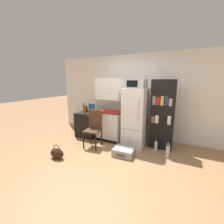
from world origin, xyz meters
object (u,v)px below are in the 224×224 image
kitchen_hutch (110,112)px  suitcase_large_flat (124,152)px  handbag (57,153)px  water_bottle_middle (168,152)px  bottle_amber_beer (85,111)px  water_bottle_back (156,146)px  side_table (88,124)px  bookshelf (162,115)px  water_bottle_front (168,148)px  microwave (136,84)px  bottle_olive_oil (84,108)px  bottle_ketchup_red (86,109)px  cereal_box (92,108)px  chair (94,125)px  refrigerator (135,117)px

kitchen_hutch → suitcase_large_flat: kitchen_hutch is taller
handbag → water_bottle_middle: bearing=28.2°
bottle_amber_beer → water_bottle_back: bearing=1.5°
water_bottle_back → side_table: bearing=176.9°
bookshelf → bottle_amber_beer: (-2.26, -0.33, -0.04)m
side_table → water_bottle_front: bearing=-2.9°
microwave → bottle_olive_oil: microwave is taller
bottle_amber_beer → bottle_olive_oil: bottle_olive_oil is taller
microwave → bottle_amber_beer: size_ratio=2.35×
handbag → water_bottle_back: size_ratio=1.21×
bottle_amber_beer → water_bottle_back: 2.32m
bottle_ketchup_red → water_bottle_middle: 2.79m
side_table → water_bottle_front: size_ratio=2.64×
bottle_olive_oil → bottle_ketchup_red: 0.16m
kitchen_hutch → cereal_box: (-0.66, -0.02, 0.08)m
cereal_box → chair: size_ratio=0.30×
side_table → chair: size_ratio=0.78×
cereal_box → handbag: 1.79m
side_table → refrigerator: size_ratio=0.49×
water_bottle_front → kitchen_hutch: bearing=174.3°
microwave → water_bottle_back: bearing=-9.7°
bottle_amber_beer → handbag: bottle_amber_beer is taller
microwave → water_bottle_middle: size_ratio=1.60×
handbag → water_bottle_front: bearing=32.4°
cereal_box → handbag: (0.10, -1.60, -0.80)m
handbag → water_bottle_back: bearing=36.3°
side_table → cereal_box: cereal_box is taller
bottle_ketchup_red → water_bottle_front: bearing=-4.9°
bottle_ketchup_red → cereal_box: 0.28m
microwave → cereal_box: (-1.46, 0.04, -0.78)m
refrigerator → chair: bearing=-150.7°
kitchen_hutch → microwave: (0.80, -0.06, 0.86)m
kitchen_hutch → handbag: (-0.56, -1.62, -0.72)m
handbag → water_bottle_middle: 2.60m
refrigerator → side_table: bearing=179.6°
bottle_ketchup_red → handbag: bottle_ketchup_red is taller
refrigerator → microwave: 0.91m
side_table → water_bottle_middle: size_ratio=2.50×
water_bottle_front → bottle_ketchup_red: bearing=175.1°
microwave → water_bottle_middle: 1.86m
bottle_ketchup_red → refrigerator: bearing=-3.6°
bottle_olive_oil → cereal_box: 0.25m
bottle_olive_oil → chair: size_ratio=0.32×
microwave → suitcase_large_flat: (-0.03, -0.73, -1.62)m
bookshelf → bottle_ketchup_red: bookshelf is taller
handbag → bottle_amber_beer: bearing=99.0°
suitcase_large_flat → cereal_box: bearing=149.1°
bottle_amber_beer → chair: (0.59, -0.39, -0.29)m
bookshelf → bottle_amber_beer: 2.29m
kitchen_hutch → bottle_amber_beer: bearing=-164.3°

